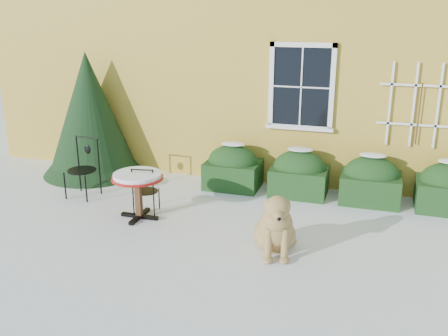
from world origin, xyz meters
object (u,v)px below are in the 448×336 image
(bistro_table, at_px, (138,181))
(patio_chair_near, at_px, (145,190))
(evergreen_shrub, at_px, (91,126))
(patio_chair_far, at_px, (83,168))
(dog, at_px, (276,228))

(bistro_table, height_order, patio_chair_near, patio_chair_near)
(bistro_table, distance_m, patio_chair_near, 0.31)
(evergreen_shrub, xyz_separation_m, patio_chair_far, (0.59, -1.29, -0.48))
(bistro_table, height_order, patio_chair_far, patio_chair_far)
(patio_chair_near, distance_m, patio_chair_far, 1.56)
(patio_chair_near, height_order, dog, dog)
(evergreen_shrub, relative_size, patio_chair_near, 3.01)
(patio_chair_far, bearing_deg, bistro_table, -21.28)
(evergreen_shrub, height_order, dog, evergreen_shrub)
(bistro_table, xyz_separation_m, patio_chair_near, (0.03, 0.20, -0.24))
(bistro_table, relative_size, patio_chair_near, 1.01)
(evergreen_shrub, relative_size, dog, 2.31)
(evergreen_shrub, distance_m, patio_chair_near, 2.77)
(patio_chair_near, distance_m, dog, 2.54)
(patio_chair_near, height_order, patio_chair_far, patio_chair_far)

